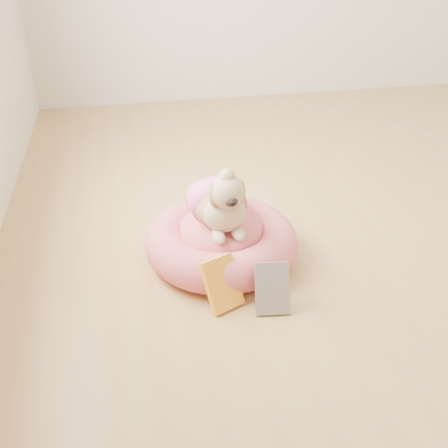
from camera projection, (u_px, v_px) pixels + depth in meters
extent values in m
cylinder|color=#D8545C|center=(221.00, 247.00, 1.98)|extent=(0.44, 0.44, 0.09)
torus|color=#D8545C|center=(221.00, 241.00, 1.96)|extent=(0.60, 0.60, 0.15)
cylinder|color=#D8545C|center=(221.00, 233.00, 1.94)|extent=(0.32, 0.32, 0.08)
cube|color=yellow|center=(222.00, 284.00, 1.71)|extent=(0.15, 0.15, 0.17)
cube|color=silver|center=(272.00, 288.00, 1.69)|extent=(0.13, 0.11, 0.17)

